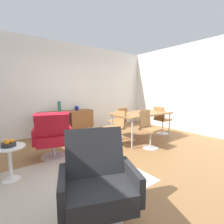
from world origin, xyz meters
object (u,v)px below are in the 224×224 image
at_px(side_table_round, 10,159).
at_px(wooden_bowl_on_table, 145,111).
at_px(dining_table, 142,114).
at_px(armchair_black_shell, 97,180).
at_px(fruit_bowl, 8,144).
at_px(dining_chair_near_window, 116,127).
at_px(dining_chair_back_left, 119,121).
at_px(vase_sculptural_dark, 77,108).
at_px(dining_chair_far_end, 161,119).
at_px(lounge_chair_red, 53,135).
at_px(vase_cobalt, 59,106).
at_px(dining_chair_front_left, 149,128).
at_px(sideboard, 67,120).

bearing_deg(side_table_round, wooden_bowl_on_table, 5.27).
distance_m(dining_table, side_table_round, 3.13).
height_order(dining_table, armchair_black_shell, armchair_black_shell).
height_order(wooden_bowl_on_table, fruit_bowl, wooden_bowl_on_table).
bearing_deg(dining_chair_near_window, dining_chair_back_left, 45.95).
height_order(vase_sculptural_dark, dining_chair_far_end, same).
height_order(vase_sculptural_dark, dining_table, vase_sculptural_dark).
bearing_deg(dining_chair_back_left, lounge_chair_red, -168.80).
bearing_deg(vase_cobalt, dining_chair_back_left, -42.30).
bearing_deg(wooden_bowl_on_table, dining_table, -164.37).
xyz_separation_m(vase_sculptural_dark, side_table_round, (-1.99, -1.99, -0.47)).
height_order(dining_chair_front_left, side_table_round, dining_chair_front_left).
xyz_separation_m(dining_table, dining_chair_back_left, (-0.35, 0.56, -0.23)).
relative_size(dining_chair_far_end, side_table_round, 1.65).
height_order(vase_sculptural_dark, fruit_bowl, vase_sculptural_dark).
relative_size(dining_table, lounge_chair_red, 1.69).
bearing_deg(side_table_round, armchair_black_shell, -67.26).
bearing_deg(dining_table, vase_cobalt, 133.38).
distance_m(vase_cobalt, vase_sculptural_dark, 0.55).
height_order(dining_chair_back_left, fruit_bowl, dining_chair_back_left).
bearing_deg(dining_table, vase_sculptural_dark, 122.34).
height_order(lounge_chair_red, side_table_round, lounge_chair_red).
relative_size(armchair_black_shell, side_table_round, 1.82).
bearing_deg(armchair_black_shell, dining_chair_far_end, 27.26).
bearing_deg(dining_chair_front_left, dining_chair_far_end, 24.32).
bearing_deg(dining_chair_far_end, armchair_black_shell, -152.74).
bearing_deg(dining_table, dining_chair_near_window, -179.89).
bearing_deg(side_table_round, dining_chair_front_left, -6.47).
xyz_separation_m(dining_chair_far_end, armchair_black_shell, (-3.36, -1.73, -0.00)).
distance_m(dining_chair_front_left, dining_chair_back_left, 1.12).
distance_m(vase_cobalt, armchair_black_shell, 3.59).
relative_size(dining_table, wooden_bowl_on_table, 6.15).
height_order(vase_sculptural_dark, side_table_round, vase_sculptural_dark).
height_order(dining_chair_near_window, dining_chair_far_end, same).
bearing_deg(dining_chair_far_end, sideboard, 143.16).
height_order(sideboard, dining_chair_far_end, dining_chair_far_end).
bearing_deg(wooden_bowl_on_table, side_table_round, -174.73).
bearing_deg(dining_chair_near_window, dining_chair_far_end, 0.15).
height_order(wooden_bowl_on_table, armchair_black_shell, armchair_black_shell).
relative_size(dining_table, fruit_bowl, 8.00).
bearing_deg(dining_chair_front_left, dining_table, 57.62).
xyz_separation_m(vase_cobalt, dining_table, (1.64, -1.74, -0.17)).
distance_m(vase_sculptural_dark, side_table_round, 2.85).
height_order(sideboard, lounge_chair_red, lounge_chair_red).
bearing_deg(dining_chair_back_left, dining_chair_near_window, -134.05).
distance_m(wooden_bowl_on_table, dining_chair_back_left, 0.80).
height_order(lounge_chair_red, armchair_black_shell, same).
xyz_separation_m(vase_cobalt, lounge_chair_red, (-0.69, -1.57, -0.40)).
bearing_deg(dining_chair_back_left, dining_table, -58.20).
bearing_deg(side_table_round, lounge_chair_red, 28.49).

